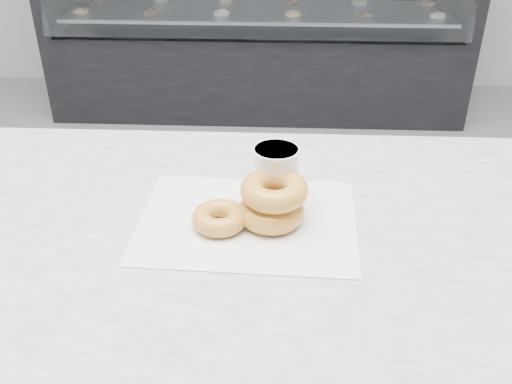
% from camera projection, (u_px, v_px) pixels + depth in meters
% --- Properties ---
extents(ground, '(5.00, 5.00, 0.00)m').
position_uv_depth(ground, '(229.00, 356.00, 1.84)').
color(ground, gray).
rests_on(ground, ground).
extents(display_case, '(2.40, 0.74, 1.25)m').
position_uv_depth(display_case, '(259.00, 26.00, 3.39)').
color(display_case, black).
rests_on(display_case, ground).
extents(wax_paper, '(0.35, 0.27, 0.00)m').
position_uv_depth(wax_paper, '(247.00, 221.00, 0.90)').
color(wax_paper, silver).
rests_on(wax_paper, counter).
extents(donut_single, '(0.11, 0.11, 0.03)m').
position_uv_depth(donut_single, '(220.00, 218.00, 0.88)').
color(donut_single, gold).
rests_on(donut_single, wax_paper).
extents(donut_stack, '(0.14, 0.14, 0.07)m').
position_uv_depth(donut_stack, '(273.00, 201.00, 0.88)').
color(donut_stack, gold).
rests_on(donut_stack, wax_paper).
extents(coffee_cup, '(0.09, 0.09, 0.10)m').
position_uv_depth(coffee_cup, '(276.00, 176.00, 0.92)').
color(coffee_cup, white).
rests_on(coffee_cup, counter).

